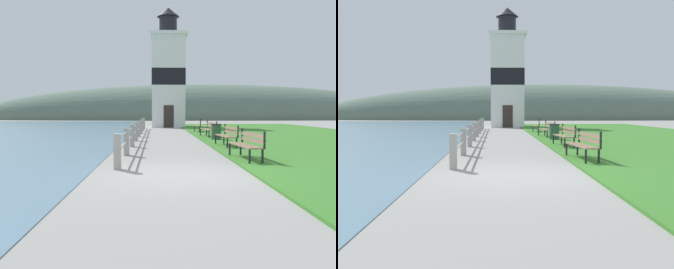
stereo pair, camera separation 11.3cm
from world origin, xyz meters
TOP-DOWN VIEW (x-y plane):
  - ground_plane at (0.00, 0.00)m, footprint 160.00×160.00m
  - grass_verge at (7.68, 13.02)m, footprint 12.00×39.05m
  - seawall_railing at (-1.58, 11.56)m, footprint 0.18×21.31m
  - park_bench_near at (2.19, 2.52)m, footprint 0.64×2.02m
  - park_bench_midway at (2.40, 6.78)m, footprint 0.62×2.03m
  - park_bench_far at (2.42, 12.35)m, footprint 0.73×1.97m
  - park_bench_by_lighthouse at (2.38, 17.39)m, footprint 0.64×1.73m
  - lighthouse at (0.55, 26.22)m, footprint 3.44×3.44m
  - trash_bin at (2.48, 10.27)m, footprint 0.54×0.54m
  - distant_hillside at (8.00, 56.03)m, footprint 80.00×16.00m

SIDE VIEW (x-z plane):
  - ground_plane at x=0.00m, z-range 0.00..0.00m
  - distant_hillside at x=8.00m, z-range -6.00..6.00m
  - grass_verge at x=7.68m, z-range 0.00..0.06m
  - trash_bin at x=2.48m, z-range 0.00..0.84m
  - seawall_railing at x=-1.58m, z-range 0.06..0.99m
  - park_bench_by_lighthouse at x=2.38m, z-range 0.07..1.01m
  - park_bench_far at x=2.42m, z-range 0.07..1.01m
  - park_bench_near at x=2.19m, z-range 0.07..1.01m
  - park_bench_midway at x=2.40m, z-range 0.07..1.01m
  - lighthouse at x=0.55m, z-range -0.69..10.26m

